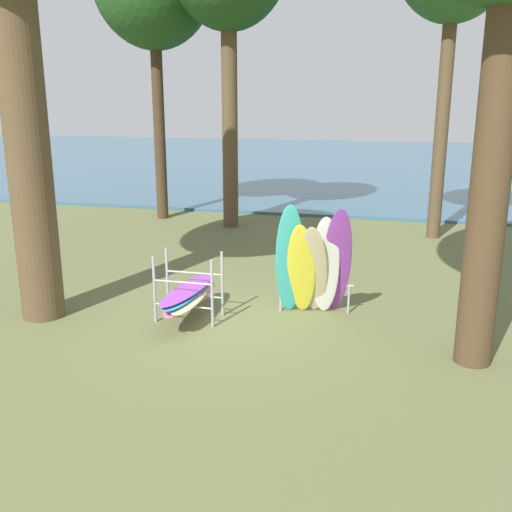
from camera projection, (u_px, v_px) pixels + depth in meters
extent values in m
plane|color=#60663D|center=(227.00, 322.00, 10.76)|extent=(80.00, 80.00, 0.00)
cube|color=#38607A|center=(356.00, 162.00, 37.06)|extent=(80.00, 36.00, 0.10)
cylinder|color=brown|center=(26.00, 128.00, 10.18)|extent=(0.77, 0.77, 6.97)
cylinder|color=#4C3823|center=(493.00, 155.00, 8.33)|extent=(0.56, 0.56, 6.41)
cylinder|color=#42301E|center=(159.00, 122.00, 19.21)|extent=(0.37, 0.37, 6.42)
cylinder|color=brown|center=(442.00, 121.00, 16.41)|extent=(0.38, 0.38, 6.72)
cylinder|color=brown|center=(230.00, 118.00, 17.89)|extent=(0.48, 0.48, 6.78)
ellipsoid|color=#38B2AD|center=(290.00, 260.00, 10.73)|extent=(0.66, 0.84, 2.21)
ellipsoid|color=yellow|center=(301.00, 270.00, 10.77)|extent=(0.56, 0.77, 1.86)
ellipsoid|color=#C6B289|center=(313.00, 270.00, 10.77)|extent=(0.56, 0.84, 1.83)
ellipsoid|color=white|center=(325.00, 266.00, 10.74)|extent=(0.60, 0.76, 2.00)
ellipsoid|color=purple|center=(337.00, 262.00, 10.71)|extent=(0.69, 1.04, 2.17)
cylinder|color=#9EA0A5|center=(281.00, 297.00, 11.27)|extent=(0.04, 0.04, 0.55)
cylinder|color=#9EA0A5|center=(349.00, 300.00, 11.14)|extent=(0.04, 0.04, 0.55)
cylinder|color=#9EA0A5|center=(315.00, 285.00, 11.13)|extent=(1.45, 0.26, 0.04)
cylinder|color=#9EA0A5|center=(154.00, 289.00, 10.63)|extent=(0.05, 0.05, 1.25)
cylinder|color=#9EA0A5|center=(212.00, 294.00, 10.37)|extent=(0.05, 0.05, 1.25)
cylinder|color=#9EA0A5|center=(167.00, 280.00, 11.19)|extent=(0.05, 0.05, 1.25)
cylinder|color=#9EA0A5|center=(222.00, 284.00, 10.93)|extent=(0.05, 0.05, 1.25)
cylinder|color=#9EA0A5|center=(183.00, 306.00, 10.57)|extent=(1.10, 0.04, 0.04)
cylinder|color=#9EA0A5|center=(183.00, 282.00, 10.45)|extent=(1.10, 0.04, 0.04)
cylinder|color=#9EA0A5|center=(195.00, 296.00, 11.13)|extent=(1.10, 0.04, 0.04)
cylinder|color=#9EA0A5|center=(194.00, 273.00, 11.01)|extent=(1.10, 0.04, 0.04)
ellipsoid|color=pink|center=(191.00, 298.00, 10.83)|extent=(0.62, 2.12, 0.06)
ellipsoid|color=#C6B289|center=(192.00, 295.00, 10.81)|extent=(0.66, 2.13, 0.06)
ellipsoid|color=#2D8ED1|center=(187.00, 292.00, 10.82)|extent=(0.53, 2.11, 0.06)
ellipsoid|color=purple|center=(188.00, 289.00, 10.80)|extent=(0.66, 2.13, 0.06)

